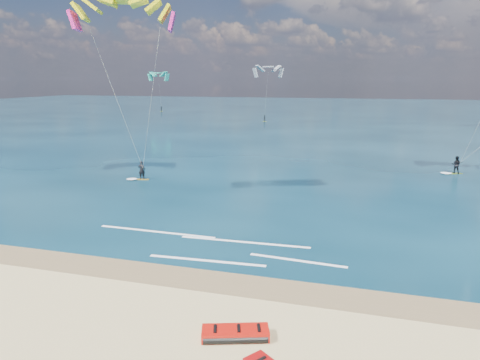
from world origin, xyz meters
name	(u,v)px	position (x,y,z in m)	size (l,w,h in m)	color
ground	(299,153)	(0.00, 40.00, 0.00)	(320.00, 320.00, 0.00)	tan
wet_sand_strip	(196,278)	(0.00, 3.00, 0.00)	(320.00, 2.40, 0.01)	brown
sea	(331,115)	(0.00, 104.00, 0.02)	(320.00, 200.00, 0.04)	#082230
packed_kite_left	(235,338)	(3.23, -1.21, 0.00)	(2.73, 1.21, 0.44)	red
kitesurfer_main	(132,88)	(-11.33, 18.14, 8.70)	(8.98, 8.19, 16.73)	gold
shoreline_foam	(218,246)	(-0.21, 7.09, 0.04)	(15.77, 3.80, 0.01)	white
distant_kites	(289,96)	(-8.38, 82.79, 5.71)	(87.76, 27.08, 11.91)	#2AB79B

